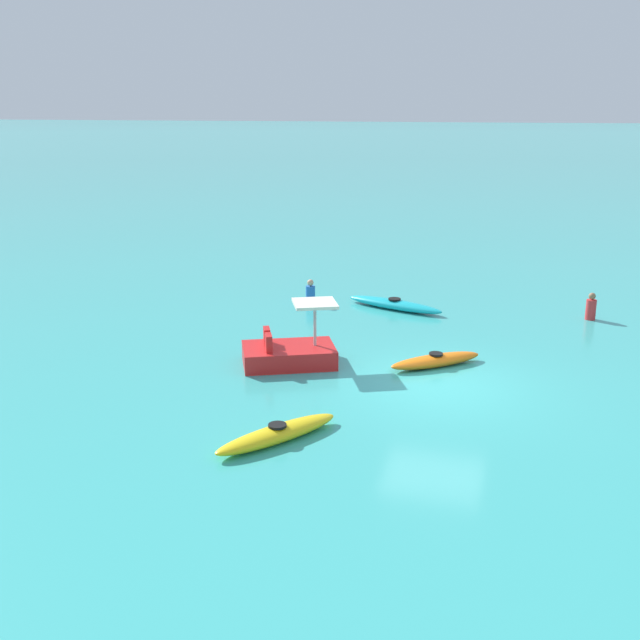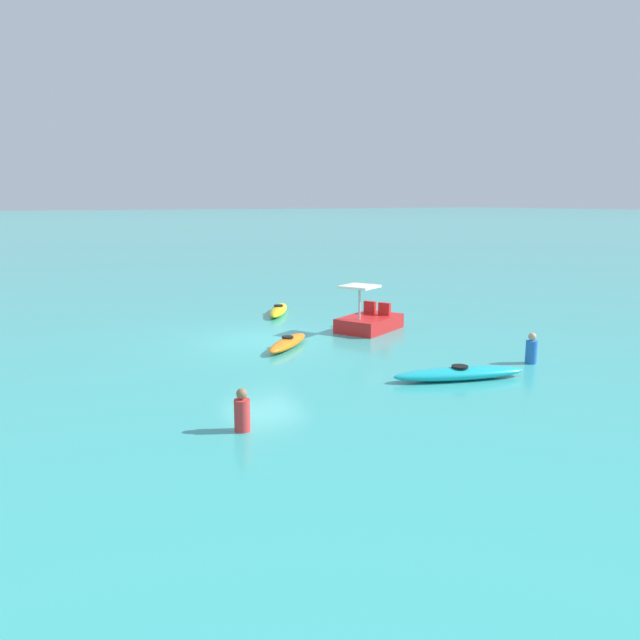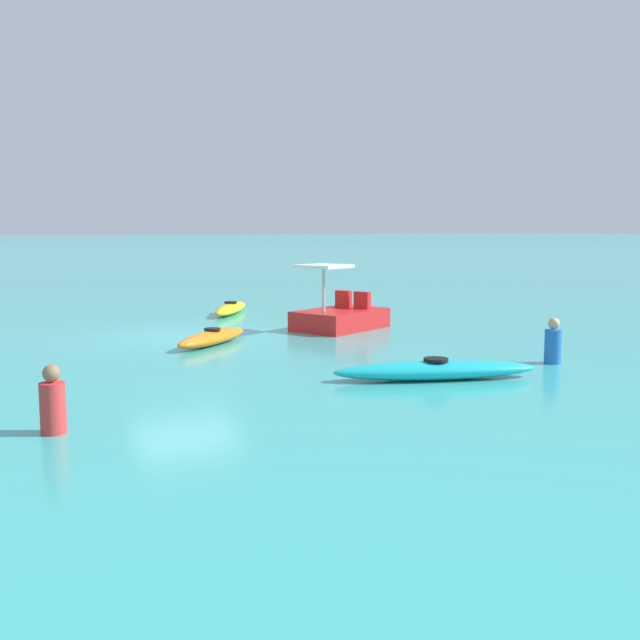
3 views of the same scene
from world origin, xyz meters
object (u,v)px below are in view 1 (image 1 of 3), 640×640
Objects in this scene: pedal_boat_red at (290,352)px; person_by_kayaks at (591,308)px; kayak_orange at (436,360)px; person_near_shore at (310,293)px; kayak_cyan at (394,304)px; kayak_yellow at (277,434)px.

pedal_boat_red is 3.19× the size of person_by_kayaks.
person_by_kayaks reaches higher than kayak_orange.
kayak_orange is 2.73× the size of person_near_shore.
kayak_cyan is 4.05× the size of person_by_kayaks.
pedal_boat_red is at bearing 11.65° from person_near_shore.
person_by_kayaks is (-5.87, 4.16, 0.22)m from kayak_orange.
kayak_orange is at bearing -35.35° from person_by_kayaks.
kayak_yellow is at bearing -24.61° from kayak_orange.
kayak_cyan is 5.78m from kayak_orange.
kayak_cyan is 4.05× the size of person_near_shore.
kayak_yellow is (10.84, -0.39, 0.00)m from kayak_cyan.
kayak_orange is at bearing 21.34° from kayak_cyan.
kayak_yellow is 3.16× the size of person_by_kayaks.
person_near_shore is 9.18m from person_by_kayaks.
kayak_cyan is at bearing 93.85° from person_near_shore.
kayak_orange is 7.21m from person_near_shore.
pedal_boat_red is (-4.55, -1.24, 0.17)m from kayak_yellow.
kayak_orange is 0.86× the size of kayak_yellow.
person_near_shore is at bearing -86.15° from kayak_cyan.
pedal_boat_red reaches higher than kayak_yellow.
person_near_shore reaches higher than kayak_orange.
kayak_cyan is 1.27× the size of pedal_boat_red.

